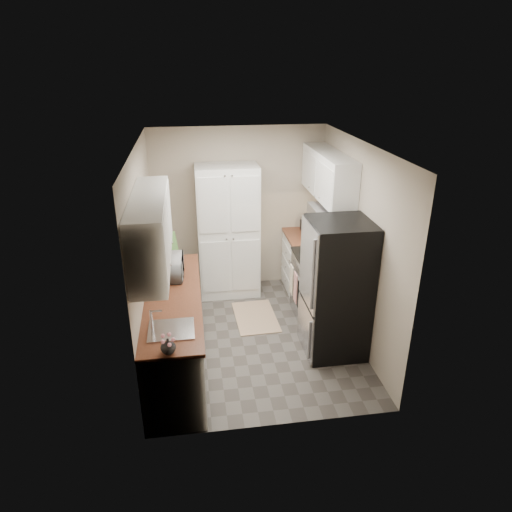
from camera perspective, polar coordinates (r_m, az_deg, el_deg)
The scene contains 16 objects.
ground at distance 6.13m, azimuth -0.24°, elevation -10.00°, with size 3.20×3.20×0.00m, color #56514C.
room_shell at distance 5.39m, azimuth -0.45°, elevation 4.48°, with size 2.64×3.24×2.52m.
pantry_cabinet at distance 6.82m, azimuth -3.51°, elevation 3.03°, with size 0.90×0.55×2.00m, color white.
base_cabinet_left at distance 5.49m, azimuth -10.01°, elevation -9.32°, with size 0.60×2.30×0.88m, color white.
countertop_left at distance 5.26m, azimuth -10.36°, elevation -5.10°, with size 0.63×2.33×0.04m, color brown.
base_cabinet_right at distance 7.11m, azimuth 6.28°, elevation -1.06°, with size 0.60×0.80×0.88m, color white.
countertop_right at distance 6.94m, azimuth 6.45°, elevation 2.39°, with size 0.63×0.83×0.04m, color brown.
electric_range at distance 6.40m, azimuth 7.93°, elevation -3.71°, with size 0.71×0.78×1.13m.
refrigerator at distance 5.55m, azimuth 10.04°, elevation -4.05°, with size 0.70×0.72×1.70m, color #B7B7BC.
microwave at distance 5.63m, azimuth -10.68°, elevation -1.42°, with size 0.47×0.32×0.26m, color #A8A7AB.
wine_bottle at distance 5.90m, azimuth -11.78°, elevation -0.27°, with size 0.07×0.07×0.27m, color black.
flower_vase at distance 4.28m, azimuth -10.93°, elevation -10.98°, with size 0.14×0.14×0.15m, color beige.
cutting_board at distance 6.18m, azimuth -10.42°, elevation 1.26°, with size 0.02×0.26×0.32m, color #4E8B3C.
toaster_oven at distance 7.00m, azimuth 7.10°, elevation 3.68°, with size 0.29×0.37×0.21m, color #AAAAAF.
fruit_basket at distance 6.94m, azimuth 7.00°, elevation 4.90°, with size 0.24×0.24×0.10m, color #FDA200, non-canonical shape.
kitchen_mat at distance 6.53m, azimuth -0.06°, elevation -7.61°, with size 0.56×0.90×0.01m, color tan.
Camera 1 is at (-0.73, -5.05, 3.39)m, focal length 32.00 mm.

